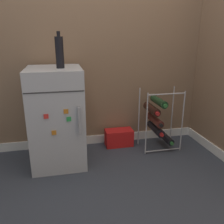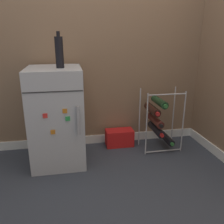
# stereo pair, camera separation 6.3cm
# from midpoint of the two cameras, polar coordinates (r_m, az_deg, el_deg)

# --- Properties ---
(ground_plane) EXTENTS (14.00, 14.00, 0.00)m
(ground_plane) POSITION_cam_midpoint_polar(r_m,az_deg,el_deg) (2.15, 1.78, -13.56)
(ground_plane) COLOR #333842
(wall_back) EXTENTS (7.04, 0.07, 2.50)m
(wall_back) POSITION_cam_midpoint_polar(r_m,az_deg,el_deg) (2.44, -1.18, 20.57)
(wall_back) COLOR #84664C
(wall_back) RESTS_ON ground_plane
(mini_fridge) EXTENTS (0.46, 0.54, 0.87)m
(mini_fridge) POSITION_cam_midpoint_polar(r_m,az_deg,el_deg) (2.18, -12.30, -1.01)
(mini_fridge) COLOR #B7BABF
(mini_fridge) RESTS_ON ground_plane
(wine_rack) EXTENTS (0.39, 0.32, 0.62)m
(wine_rack) POSITION_cam_midpoint_polar(r_m,az_deg,el_deg) (2.44, 11.66, -1.82)
(wine_rack) COLOR #B2B2B7
(wine_rack) RESTS_ON ground_plane
(soda_box) EXTENTS (0.29, 0.15, 0.18)m
(soda_box) POSITION_cam_midpoint_polar(r_m,az_deg,el_deg) (2.54, 2.51, -6.19)
(soda_box) COLOR red
(soda_box) RESTS_ON ground_plane
(fridge_top_bottle) EXTENTS (0.07, 0.07, 0.29)m
(fridge_top_bottle) POSITION_cam_midpoint_polar(r_m,az_deg,el_deg) (2.02, -11.68, 13.96)
(fridge_top_bottle) COLOR black
(fridge_top_bottle) RESTS_ON mini_fridge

